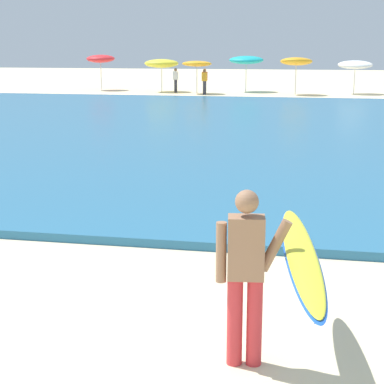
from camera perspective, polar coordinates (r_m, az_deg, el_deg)
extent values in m
cube|color=teal|center=(23.34, 3.15, 5.74)|extent=(120.00, 28.00, 0.14)
cylinder|color=red|center=(6.20, 3.86, -11.50)|extent=(0.15, 0.15, 0.88)
cylinder|color=red|center=(6.21, 5.62, -11.52)|extent=(0.15, 0.15, 0.88)
cube|color=#9E7051|center=(5.94, 4.87, -4.99)|extent=(0.37, 0.26, 0.60)
sphere|color=#9E7051|center=(5.82, 4.96, -0.87)|extent=(0.22, 0.22, 0.22)
cylinder|color=#9E7051|center=(5.95, 2.64, -5.42)|extent=(0.10, 0.10, 0.58)
cylinder|color=#9E7051|center=(5.96, 7.48, -4.78)|extent=(0.32, 0.14, 0.51)
ellipsoid|color=yellow|center=(5.99, 9.77, -5.49)|extent=(0.62, 2.65, 0.23)
ellipsoid|color=blue|center=(5.99, 9.76, -5.65)|extent=(0.66, 2.75, 0.19)
cube|color=blue|center=(5.05, 10.98, -10.51)|extent=(0.04, 0.14, 0.14)
cylinder|color=beige|center=(45.11, -8.17, 10.35)|extent=(0.05, 0.05, 2.06)
ellipsoid|color=red|center=(45.07, -8.21, 11.76)|extent=(1.94, 1.96, 0.60)
cylinder|color=beige|center=(43.07, -2.74, 10.16)|extent=(0.05, 0.05, 1.78)
ellipsoid|color=yellow|center=(43.03, -2.75, 11.46)|extent=(2.26, 2.27, 0.58)
cylinder|color=beige|center=(41.26, 0.44, 10.09)|extent=(0.05, 0.05, 1.84)
ellipsoid|color=#F4A31E|center=(41.23, 0.44, 11.45)|extent=(1.89, 1.90, 0.43)
cylinder|color=beige|center=(43.19, 4.87, 10.29)|extent=(0.05, 0.05, 2.01)
ellipsoid|color=#19ADB2|center=(43.16, 4.90, 11.73)|extent=(2.28, 2.30, 0.62)
cylinder|color=beige|center=(40.87, 9.29, 10.00)|extent=(0.05, 0.05, 1.99)
ellipsoid|color=#F4A31E|center=(40.83, 9.34, 11.50)|extent=(1.99, 2.03, 0.66)
cylinder|color=beige|center=(42.34, 14.37, 9.72)|extent=(0.05, 0.05, 1.77)
ellipsoid|color=white|center=(42.30, 14.45, 11.01)|extent=(2.17, 2.20, 0.66)
cylinder|color=#383842|center=(41.61, 1.16, 9.43)|extent=(0.20, 0.20, 0.84)
cube|color=red|center=(41.58, 1.16, 10.37)|extent=(0.32, 0.20, 0.54)
sphere|color=beige|center=(41.56, 1.16, 10.88)|extent=(0.20, 0.20, 0.20)
cylinder|color=#383842|center=(42.39, -1.47, 9.49)|extent=(0.20, 0.20, 0.84)
cube|color=white|center=(42.35, -1.48, 10.42)|extent=(0.32, 0.20, 0.54)
sphere|color=brown|center=(42.34, -1.48, 10.92)|extent=(0.20, 0.20, 0.20)
cylinder|color=#383842|center=(40.61, 1.12, 9.34)|extent=(0.20, 0.20, 0.84)
cube|color=orange|center=(40.57, 1.12, 10.31)|extent=(0.32, 0.20, 0.54)
sphere|color=brown|center=(40.56, 1.12, 10.83)|extent=(0.20, 0.20, 0.20)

